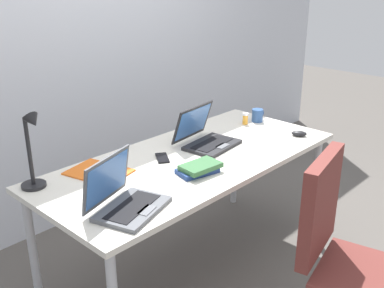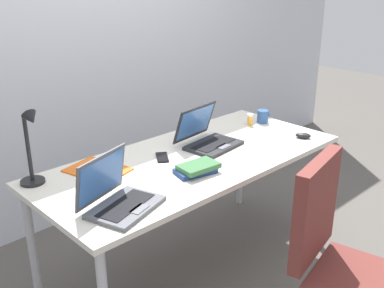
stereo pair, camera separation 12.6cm
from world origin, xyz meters
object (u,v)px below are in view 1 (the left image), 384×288
at_px(computer_mouse, 299,134).
at_px(office_chair, 349,278).
at_px(cell_phone, 162,158).
at_px(pill_bottle, 245,118).
at_px(laptop_mid_desk, 206,138).
at_px(paper_folder_center, 99,172).
at_px(laptop_front_left, 125,199).
at_px(desk_lamp, 32,151).
at_px(coffee_mug, 258,115).
at_px(book_stack, 199,168).

bearing_deg(computer_mouse, office_chair, -163.70).
relative_size(cell_phone, pill_bottle, 1.72).
bearing_deg(pill_bottle, laptop_mid_desk, -172.26).
height_order(laptop_mid_desk, paper_folder_center, laptop_mid_desk).
relative_size(laptop_mid_desk, cell_phone, 2.62).
bearing_deg(laptop_mid_desk, office_chair, -98.52).
distance_m(laptop_front_left, paper_folder_center, 0.43).
height_order(desk_lamp, pill_bottle, desk_lamp).
bearing_deg(coffee_mug, cell_phone, -179.89).
bearing_deg(laptop_front_left, computer_mouse, -2.91).
xyz_separation_m(computer_mouse, office_chair, (-0.67, -0.70, -0.36)).
bearing_deg(office_chair, coffee_mug, 55.56).
distance_m(laptop_front_left, cell_phone, 0.59).
height_order(cell_phone, office_chair, office_chair).
relative_size(desk_lamp, book_stack, 1.70).
xyz_separation_m(paper_folder_center, office_chair, (0.53, -1.17, -0.35)).
bearing_deg(computer_mouse, coffee_mug, 50.84).
distance_m(book_stack, coffee_mug, 0.95).
bearing_deg(pill_bottle, office_chair, -119.81).
relative_size(book_stack, paper_folder_center, 0.76).
bearing_deg(cell_phone, computer_mouse, 11.29).
bearing_deg(computer_mouse, pill_bottle, 66.86).
height_order(laptop_front_left, pill_bottle, laptop_front_left).
xyz_separation_m(computer_mouse, coffee_mug, (0.06, 0.37, 0.03)).
bearing_deg(cell_phone, desk_lamp, -159.74).
bearing_deg(book_stack, computer_mouse, -5.84).
bearing_deg(paper_folder_center, laptop_mid_desk, -11.84).
relative_size(desk_lamp, pill_bottle, 5.07).
relative_size(laptop_front_left, office_chair, 0.40).
distance_m(desk_lamp, cell_phone, 0.72).
bearing_deg(paper_folder_center, office_chair, -65.77).
height_order(laptop_front_left, paper_folder_center, laptop_front_left).
bearing_deg(laptop_front_left, office_chair, -48.78).
bearing_deg(laptop_mid_desk, computer_mouse, -32.17).
distance_m(laptop_front_left, office_chair, 1.10).
bearing_deg(office_chair, laptop_front_left, 131.22).
height_order(book_stack, office_chair, office_chair).
bearing_deg(laptop_front_left, book_stack, 2.01).
xyz_separation_m(desk_lamp, pill_bottle, (1.47, -0.14, -0.16)).
bearing_deg(paper_folder_center, coffee_mug, -4.73).
height_order(laptop_mid_desk, coffee_mug, laptop_mid_desk).
bearing_deg(pill_bottle, computer_mouse, -83.20).
relative_size(desk_lamp, laptop_mid_desk, 1.13).
xyz_separation_m(desk_lamp, laptop_front_left, (0.17, -0.47, -0.15)).
distance_m(laptop_front_left, computer_mouse, 1.35).
height_order(laptop_mid_desk, computer_mouse, laptop_mid_desk).
height_order(book_stack, paper_folder_center, book_stack).
bearing_deg(coffee_mug, computer_mouse, -99.21).
relative_size(pill_bottle, coffee_mug, 0.70).
bearing_deg(computer_mouse, laptop_mid_desk, 117.89).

